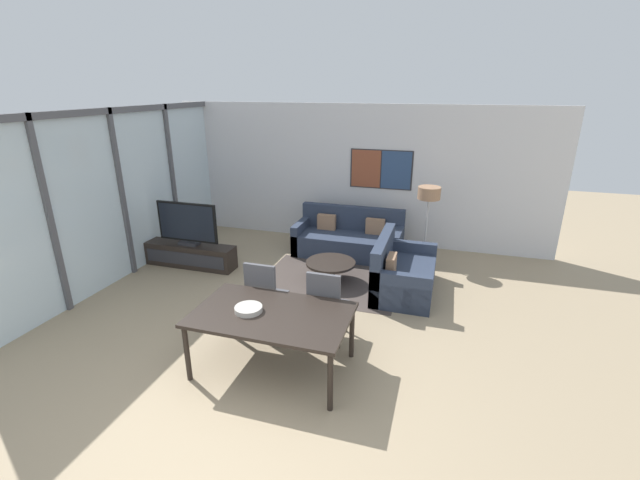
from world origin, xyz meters
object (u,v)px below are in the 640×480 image
object	(u,v)px
dining_table	(272,318)
fruit_bowl	(248,309)
sofa_main	(349,240)
tv_console	(191,255)
dining_chair_centre	(326,303)
coffee_table	(331,266)
dining_chair_left	(264,293)
sofa_side	(400,274)
television	(187,224)
floor_lamp	(429,198)

from	to	relation	value
dining_table	fruit_bowl	distance (m)	0.28
sofa_main	fruit_bowl	xyz separation A→B (m)	(-0.26, -3.85, 0.48)
tv_console	dining_chair_centre	bearing A→B (deg)	-28.14
sofa_main	coffee_table	bearing A→B (deg)	-90.00
tv_console	coffee_table	size ratio (longest dim) A/B	2.03
dining_table	dining_chair_left	world-z (taller)	dining_chair_left
dining_chair_left	dining_chair_centre	xyz separation A→B (m)	(0.86, -0.04, 0.00)
tv_console	dining_table	xyz separation A→B (m)	(2.61, -2.34, 0.45)
coffee_table	dining_chair_centre	bearing A→B (deg)	-76.23
dining_chair_centre	fruit_bowl	bearing A→B (deg)	-132.44
sofa_side	dining_table	size ratio (longest dim) A/B	0.86
dining_chair_centre	sofa_main	bearing A→B (deg)	97.91
dining_chair_centre	television	bearing A→B (deg)	151.85
dining_chair_left	dining_table	bearing A→B (deg)	-60.13
coffee_table	dining_chair_left	distance (m)	1.79
coffee_table	fruit_bowl	xyz separation A→B (m)	(-0.26, -2.51, 0.49)
coffee_table	floor_lamp	distance (m)	2.18
tv_console	sofa_side	xyz separation A→B (m)	(3.76, 0.12, 0.07)
sofa_main	dining_chair_centre	world-z (taller)	dining_chair_centre
dining_table	dining_chair_centre	distance (m)	0.84
dining_chair_left	sofa_main	bearing A→B (deg)	81.99
sofa_main	sofa_side	size ratio (longest dim) A/B	1.35
floor_lamp	fruit_bowl	bearing A→B (deg)	-114.03
sofa_side	dining_chair_centre	bearing A→B (deg)	157.62
sofa_main	dining_chair_centre	xyz separation A→B (m)	(0.43, -3.09, 0.26)
television	floor_lamp	xyz separation A→B (m)	(4.05, 1.43, 0.44)
sofa_side	dining_table	distance (m)	2.74
television	floor_lamp	size ratio (longest dim) A/B	0.81
dining_table	sofa_side	bearing A→B (deg)	64.95
sofa_side	floor_lamp	xyz separation A→B (m)	(0.29, 1.32, 0.96)
television	sofa_side	size ratio (longest dim) A/B	0.76
sofa_side	dining_chair_centre	xyz separation A→B (m)	(-0.72, -1.74, 0.26)
television	dining_table	xyz separation A→B (m)	(2.61, -2.34, -0.14)
fruit_bowl	coffee_table	bearing A→B (deg)	84.04
sofa_main	dining_table	size ratio (longest dim) A/B	1.16
coffee_table	dining_table	size ratio (longest dim) A/B	0.47
floor_lamp	coffee_table	bearing A→B (deg)	-137.72
sofa_side	floor_lamp	bearing A→B (deg)	-12.51
sofa_side	dining_table	world-z (taller)	sofa_side
sofa_side	dining_table	bearing A→B (deg)	154.95
dining_table	floor_lamp	size ratio (longest dim) A/B	1.23
dining_chair_left	fruit_bowl	bearing A→B (deg)	-78.01
television	dining_table	bearing A→B (deg)	-41.84
television	floor_lamp	world-z (taller)	floor_lamp
sofa_main	dining_table	xyz separation A→B (m)	(-0.00, -3.80, 0.38)
television	sofa_side	xyz separation A→B (m)	(3.76, 0.12, -0.53)
dining_chair_centre	coffee_table	bearing A→B (deg)	103.77
sofa_main	fruit_bowl	distance (m)	3.88
floor_lamp	television	bearing A→B (deg)	-160.53
fruit_bowl	dining_chair_centre	bearing A→B (deg)	47.56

